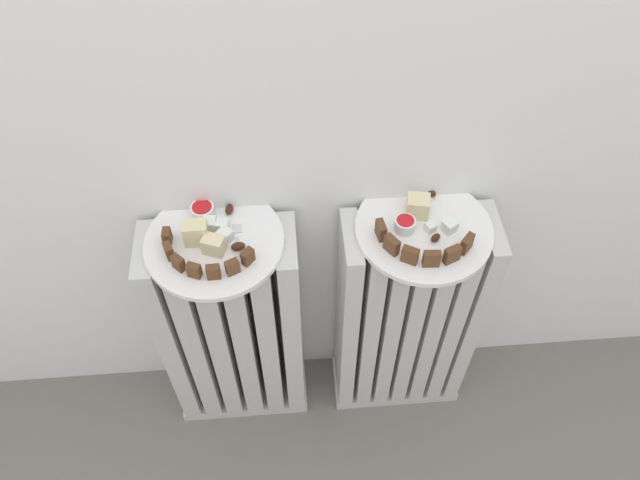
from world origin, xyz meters
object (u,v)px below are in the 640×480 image
at_px(radiator_right, 405,320).
at_px(jam_bowl_left, 203,210).
at_px(plate_left, 214,242).
at_px(fork, 237,242).
at_px(plate_right, 424,229).
at_px(radiator_left, 234,331).
at_px(jam_bowl_right, 405,224).

xyz_separation_m(radiator_right, jam_bowl_left, (-0.44, 0.07, 0.37)).
xyz_separation_m(plate_left, jam_bowl_left, (-0.02, 0.07, 0.02)).
xyz_separation_m(plate_left, fork, (0.04, -0.01, 0.01)).
bearing_deg(jam_bowl_left, plate_right, -8.71).
bearing_deg(plate_left, jam_bowl_left, 108.71).
relative_size(radiator_left, jam_bowl_right, 15.96).
relative_size(jam_bowl_left, jam_bowl_right, 1.14).
bearing_deg(jam_bowl_right, radiator_left, 179.90).
distance_m(radiator_right, jam_bowl_right, 0.37).
xyz_separation_m(radiator_left, plate_right, (0.42, 0.00, 0.35)).
height_order(jam_bowl_right, fork, jam_bowl_right).
relative_size(plate_left, jam_bowl_right, 6.55).
height_order(radiator_right, jam_bowl_right, jam_bowl_right).
bearing_deg(jam_bowl_right, jam_bowl_left, 170.33).
bearing_deg(plate_right, radiator_right, 0.00).
xyz_separation_m(radiator_right, fork, (-0.37, -0.01, 0.35)).
bearing_deg(plate_left, jam_bowl_right, -0.10).
distance_m(radiator_right, jam_bowl_left, 0.57).
bearing_deg(fork, radiator_left, 168.46).
bearing_deg(plate_right, jam_bowl_left, 171.29).
relative_size(radiator_left, radiator_right, 1.00).
height_order(plate_right, fork, fork).
relative_size(radiator_left, plate_right, 2.44).
height_order(radiator_left, plate_right, plate_right).
bearing_deg(plate_right, radiator_left, 180.00).
distance_m(radiator_left, plate_right, 0.54).
bearing_deg(radiator_right, radiator_left, 180.00).
bearing_deg(fork, radiator_right, 1.41).
relative_size(jam_bowl_left, fork, 0.45).
xyz_separation_m(radiator_right, plate_right, (0.00, 0.00, 0.35)).
height_order(plate_left, fork, fork).
bearing_deg(radiator_left, plate_right, 0.00).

